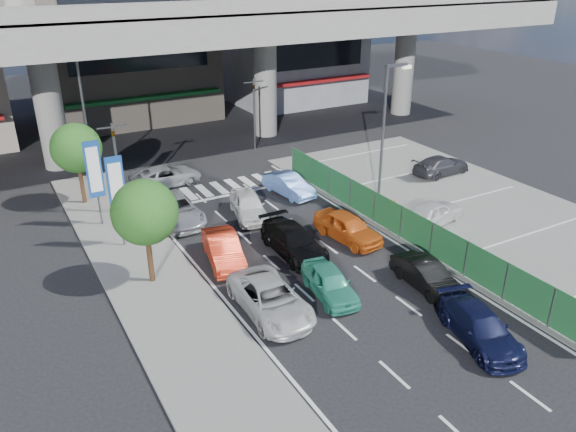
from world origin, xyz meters
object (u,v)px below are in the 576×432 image
street_lamp_left (87,108)px  tree_near (145,213)px  sedan_black_mid (294,241)px  kei_truck_front_right (289,185)px  taxi_orange_left (223,249)px  parked_sedan_dgrey (441,165)px  taxi_teal_mid (330,282)px  crossing_wagon_silver (166,176)px  traffic_light_right (254,97)px  signboard_near (117,190)px  minivan_navy_back (480,328)px  hatch_black_mid_right (426,276)px  parked_sedan_white (433,212)px  sedan_white_front_mid (248,205)px  traffic_cone (394,204)px  tree_far (76,148)px  street_lamp_right (386,124)px  taxi_orange_right (348,227)px  wagon_silver_front_left (175,210)px  traffic_light_left (115,146)px  signboard_far (94,172)px  sedan_white_mid_left (270,299)px

street_lamp_left → tree_near: (-0.67, -14.00, -1.38)m
sedan_black_mid → kei_truck_front_right: (3.48, 6.63, -0.04)m
street_lamp_left → taxi_orange_left: size_ratio=1.97×
sedan_black_mid → parked_sedan_dgrey: (13.90, 4.63, 0.00)m
taxi_teal_mid → crossing_wagon_silver: 15.86m
taxi_orange_left → sedan_black_mid: size_ratio=0.88×
traffic_light_right → street_lamp_left: size_ratio=0.65×
signboard_near → minivan_navy_back: (9.54, -14.07, -2.45)m
sedan_black_mid → minivan_navy_back: bearing=-73.4°
hatch_black_mid_right → parked_sedan_white: bearing=48.4°
taxi_orange_left → sedan_black_mid: bearing=-3.3°
sedan_white_front_mid → crossing_wagon_silver: sedan_white_front_mid is taller
minivan_navy_back → signboard_near: bearing=138.8°
traffic_light_right → traffic_cone: 14.71m
crossing_wagon_silver → sedan_white_front_mid: bearing=-162.5°
tree_far → parked_sedan_dgrey: tree_far is taller
traffic_light_right → tree_far: size_ratio=1.08×
street_lamp_right → street_lamp_left: 18.06m
minivan_navy_back → sedan_white_front_mid: (-2.61, 14.29, 0.08)m
taxi_orange_right → taxi_orange_left: bearing=164.4°
taxi_teal_mid → wagon_silver_front_left: size_ratio=0.75×
minivan_navy_back → traffic_light_left: bearing=129.9°
tree_far → taxi_orange_left: size_ratio=1.18×
taxi_orange_right → sedan_white_front_mid: bearing=115.1°
street_lamp_right → wagon_silver_front_left: bearing=161.9°
street_lamp_right → signboard_near: 14.61m
tree_far → traffic_cone: (15.03, -9.68, -2.96)m
traffic_light_right → taxi_orange_left: size_ratio=1.28×
hatch_black_mid_right → sedan_white_front_mid: bearing=111.9°
traffic_light_left → traffic_cone: (13.43, -7.18, -3.51)m
traffic_light_left → taxi_orange_right: size_ratio=1.28×
tree_near → sedan_black_mid: (6.77, -0.70, -2.72)m
taxi_orange_right → kei_truck_front_right: size_ratio=1.06×
traffic_light_right → signboard_far: bearing=-148.6°
sedan_white_mid_left → kei_truck_front_right: sedan_white_mid_left is taller
taxi_teal_mid → traffic_cone: size_ratio=4.92×
tree_near → signboard_far: bearing=94.9°
signboard_near → taxi_orange_left: size_ratio=1.16×
taxi_teal_mid → traffic_cone: bearing=43.4°
hatch_black_mid_right → traffic_light_left: bearing=127.0°
wagon_silver_front_left → traffic_cone: bearing=-24.5°
signboard_far → kei_truck_front_right: 11.17m
street_lamp_right → parked_sedan_white: (0.70, -3.59, -4.05)m
tree_far → wagon_silver_front_left: (3.82, -4.85, -2.71)m
signboard_far → wagon_silver_front_left: signboard_far is taller
sedan_white_front_mid → crossing_wagon_silver: 7.26m
street_lamp_right → tree_far: size_ratio=1.67×
traffic_light_left → traffic_light_right: same height
taxi_teal_mid → tree_far: bearing=123.7°
sedan_black_mid → sedan_white_front_mid: (-0.04, 4.91, 0.02)m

